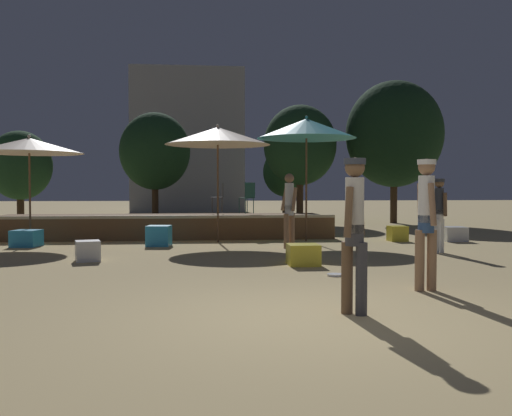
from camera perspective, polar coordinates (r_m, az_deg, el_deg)
name	(u,v)px	position (r m, az deg, el deg)	size (l,w,h in m)	color
ground_plane	(322,318)	(6.32, 6.62, -10.88)	(120.00, 120.00, 0.00)	tan
wooden_deck	(162,226)	(17.05, -9.41, -1.78)	(9.68, 3.13, 0.68)	brown
patio_umbrella_0	(218,136)	(14.94, -3.85, 7.19)	(2.74, 2.74, 3.08)	brown
patio_umbrella_1	(29,146)	(15.47, -21.73, 5.82)	(2.67, 2.67, 2.75)	brown
patio_umbrella_2	(306,129)	(15.35, 5.07, 7.91)	(2.65, 2.65, 3.34)	brown
cube_seat_0	(26,238)	(14.85, -21.97, -2.83)	(0.69, 0.69, 0.40)	#2D9EDB
cube_seat_1	(88,251)	(11.50, -16.47, -4.13)	(0.55, 0.55, 0.40)	white
cube_seat_2	(397,234)	(15.67, 13.96, -2.49)	(0.46, 0.46, 0.41)	yellow
cube_seat_3	(454,234)	(16.08, 19.22, -2.47)	(0.62, 0.62, 0.39)	white
cube_seat_4	(303,255)	(10.49, 4.74, -4.68)	(0.56, 0.56, 0.38)	yellow
cube_seat_5	(159,236)	(14.13, -9.68, -2.76)	(0.62, 0.62, 0.50)	#2D9EDB
person_0	(439,212)	(12.99, 17.83, -0.38)	(0.30, 0.45, 1.62)	white
person_1	(426,215)	(8.12, 16.65, -0.71)	(0.31, 0.50, 1.81)	#997051
person_2	(289,207)	(13.39, 3.34, 0.06)	(0.36, 0.49, 1.76)	#997051
person_3	(354,226)	(6.41, 9.82, -1.77)	(0.36, 0.43, 1.75)	brown
bistro_chair_0	(248,195)	(16.61, -0.78, 1.33)	(0.47, 0.47, 0.90)	#1E4C47
bistro_chair_1	(220,194)	(17.81, -3.62, 1.37)	(0.40, 0.40, 0.90)	#47474C
frisbee_disc	(335,275)	(9.30, 7.95, -6.63)	(0.27, 0.27, 0.03)	white
background_tree_0	(285,172)	(26.44, 2.96, 3.59)	(2.07, 2.07, 3.31)	#3D2B1C
background_tree_1	(394,134)	(23.95, 13.66, 7.18)	(3.91, 3.91, 5.76)	#3D2B1C
background_tree_2	(300,145)	(23.21, 4.42, 6.26)	(2.94, 2.94, 4.78)	#3D2B1C
background_tree_3	(20,166)	(24.47, -22.53, 3.94)	(2.48, 2.48, 3.69)	#3D2B1C
background_tree_4	(155,151)	(24.79, -10.08, 5.60)	(3.00, 3.00, 4.65)	#3D2B1C
distant_building	(188,142)	(35.32, -6.82, 6.60)	(6.70, 3.51, 8.55)	gray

